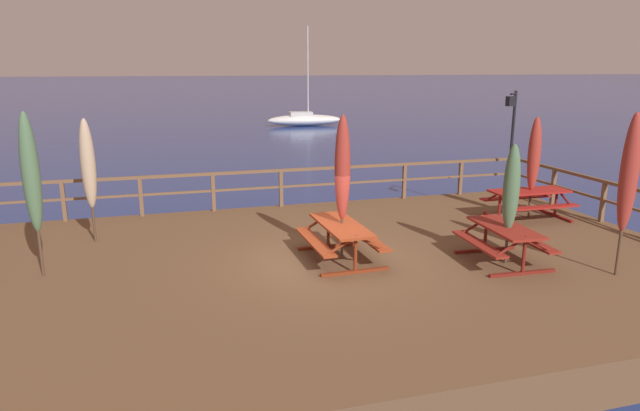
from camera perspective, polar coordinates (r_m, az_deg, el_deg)
ground_plane at (r=11.82m, az=1.00°, el=-9.01°), size 600.00×600.00×0.00m
wooden_deck at (r=11.68m, az=1.00°, el=-7.36°), size 15.53×9.90×0.73m
railing_waterside_far at (r=15.85m, az=-4.02°, el=2.54°), size 15.33×0.10×1.09m
railing_side_right at (r=15.31m, az=29.45°, el=0.32°), size 0.10×9.70×1.09m
picnic_table_mid_centre at (r=11.90m, az=18.32°, el=-3.01°), size 1.48×1.86×0.78m
picnic_table_mid_right at (r=15.58m, az=20.56°, el=0.76°), size 2.09×1.44×0.78m
picnic_table_back_left at (r=11.47m, az=2.16°, el=-2.88°), size 1.45×2.06×0.78m
patio_umbrella_short_back at (r=11.64m, az=18.98°, el=1.64°), size 0.32×0.32×2.45m
patio_umbrella_tall_back_right at (r=15.46m, az=21.06°, el=4.89°), size 0.32×0.32×2.66m
patio_umbrella_tall_back_left at (r=11.23m, az=2.32°, el=3.76°), size 0.32×0.32×2.98m
patio_umbrella_short_front at (r=11.50m, az=-27.47°, el=2.89°), size 0.32×0.32×3.13m
patio_umbrella_tall_mid_left at (r=13.42m, az=-22.64°, el=3.89°), size 0.32×0.32×2.81m
patio_umbrella_tall_front at (r=11.74m, az=29.06°, el=2.84°), size 0.32×0.32×3.11m
lamp_post_hooked at (r=17.78m, az=18.97°, el=7.50°), size 0.56×0.51×3.20m
sailboat_distant at (r=45.40m, az=-1.62°, el=8.79°), size 6.08×2.01×7.72m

